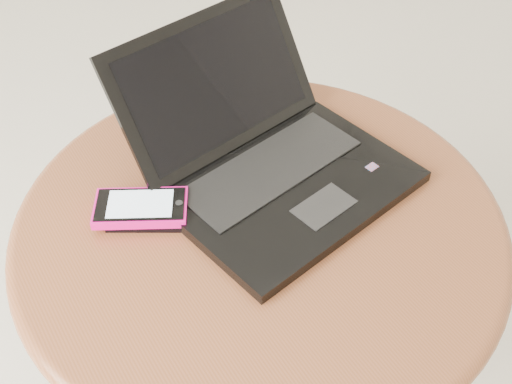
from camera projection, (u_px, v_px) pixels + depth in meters
table at (260, 270)px, 0.99m from camera, size 0.68×0.68×0.54m
laptop at (270, 157)px, 0.94m from camera, size 0.38×0.39×0.19m
phone_black at (149, 215)px, 0.90m from camera, size 0.13×0.11×0.01m
phone_pink at (141, 207)px, 0.90m from camera, size 0.14×0.12×0.02m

